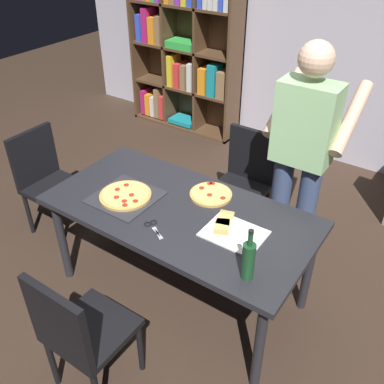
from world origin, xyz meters
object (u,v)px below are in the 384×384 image
Objects in this scene: second_pizza_plain at (211,194)px; kitchen_scissors at (153,227)px; bookshelf at (184,44)px; chair_left_end at (46,177)px; person_serving_pizza at (302,153)px; pepperoni_pizza_on_tray at (125,196)px; chair_far_side at (245,177)px; wine_bottle at (248,260)px; dining_table at (179,218)px; chair_near_camera at (78,331)px.

kitchen_scissors is at bearing -102.68° from second_pizza_plain.
second_pizza_plain is (1.71, -2.13, -0.26)m from bookshelf.
bookshelf reaches higher than chair_left_end.
person_serving_pizza is 1.22m from pepperoni_pizza_on_tray.
chair_far_side is 2.85× the size of wine_bottle.
dining_table is 9.10× the size of kitchen_scissors.
chair_far_side is at bearing 97.37° from second_pizza_plain.
pepperoni_pizza_on_tray is 2.11× the size of kitchen_scissors.
chair_near_camera reaches higher than dining_table.
second_pizza_plain is at bearing -82.63° from chair_far_side.
bookshelf is at bearing 138.32° from chair_far_side.
chair_near_camera is 1.78m from person_serving_pizza.
kitchen_scissors is at bearing -91.09° from chair_far_side.
second_pizza_plain is (1.46, 0.25, 0.25)m from chair_left_end.
kitchen_scissors is at bearing 176.43° from wine_bottle.
person_serving_pizza is (2.14, -1.67, -0.02)m from bookshelf.
person_serving_pizza reaches higher than wine_bottle.
wine_bottle is (2.02, -0.28, 0.36)m from chair_left_end.
person_serving_pizza is 5.54× the size of wine_bottle.
bookshelf reaches higher than chair_far_side.
person_serving_pizza reaches higher than dining_table.
chair_far_side is 0.73m from second_pizza_plain.
pepperoni_pizza_on_tray is (1.25, -2.47, -0.26)m from bookshelf.
kitchen_scissors is (1.60, -2.62, -0.27)m from bookshelf.
dining_table is at bearing 156.38° from wine_bottle.
bookshelf is 4.76× the size of pepperoni_pizza_on_tray.
dining_table is 0.26m from kitchen_scissors.
pepperoni_pizza_on_tray is at bearing -63.13° from bookshelf.
pepperoni_pizza_on_tray is at bearing -165.20° from dining_table.
person_serving_pizza reaches higher than chair_near_camera.
chair_left_end is 4.64× the size of kitchen_scissors.
person_serving_pizza is 1.12m from kitchen_scissors.
kitchen_scissors is at bearing -58.50° from bookshelf.
bookshelf reaches higher than dining_table.
chair_left_end is at bearing 169.80° from kitchen_scissors.
wine_bottle is at bearing -23.62° from dining_table.
chair_far_side is (0.00, 0.93, -0.17)m from dining_table.
chair_left_end is at bearing -145.86° from chair_far_side.
chair_left_end is (-1.37, 0.93, 0.00)m from chair_near_camera.
person_serving_pizza is at bearing 72.51° from chair_near_camera.
chair_left_end reaches higher than dining_table.
bookshelf is 1.11× the size of person_serving_pizza.
chair_near_camera is at bearing -94.28° from second_pizza_plain.
chair_far_side is 1.20m from kitchen_scissors.
wine_bottle reaches higher than kitchen_scissors.
person_serving_pizza is 6.06× the size of second_pizza_plain.
kitchen_scissors is at bearing -22.31° from pepperoni_pizza_on_tray.
chair_left_end is 2.44m from bookshelf.
chair_left_end is 1.39m from kitchen_scissors.
dining_table is 5.58× the size of wine_bottle.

